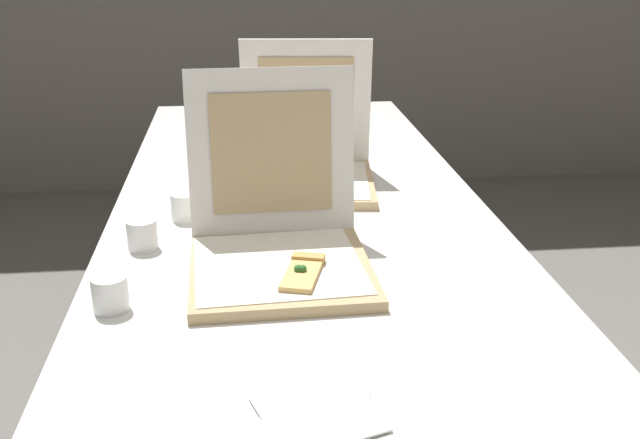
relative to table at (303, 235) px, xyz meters
The scene contains 8 objects.
table is the anchor object (origin of this frame).
pizza_box_front 0.30m from the table, 104.02° to the right, with size 0.35×0.39×0.36m.
pizza_box_middle 0.25m from the table, 82.74° to the left, with size 0.37×0.37×0.35m.
cup_white_near_center 0.38m from the table, 156.27° to the right, with size 0.06×0.06×0.06m, color white.
cup_white_near_left 0.55m from the table, 131.44° to the right, with size 0.06×0.06×0.06m, color white.
cup_white_mid 0.28m from the table, behind, with size 0.06×0.06×0.06m, color white.
cup_white_far 0.40m from the table, 128.43° to the left, with size 0.06×0.06×0.06m, color white.
napkin_pile 0.75m from the table, 93.47° to the right, with size 0.19×0.19×0.01m.
Camera 1 is at (-0.13, -0.92, 1.35)m, focal length 41.87 mm.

